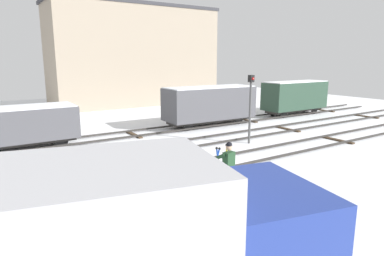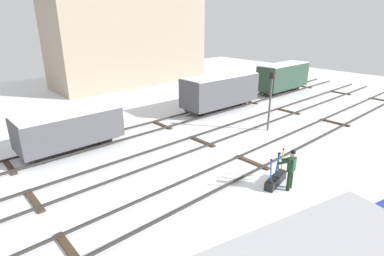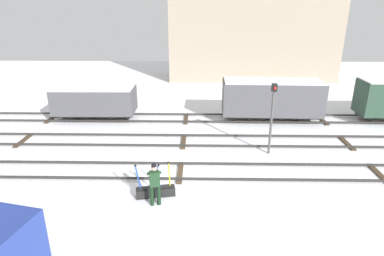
# 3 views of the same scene
# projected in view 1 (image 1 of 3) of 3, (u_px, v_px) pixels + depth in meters

# --- Properties ---
(ground_plane) EXTENTS (60.00, 60.00, 0.00)m
(ground_plane) POSITION_uv_depth(u_px,v_px,m) (205.00, 168.00, 13.71)
(ground_plane) COLOR white
(track_main_line) EXTENTS (44.00, 1.94, 0.18)m
(track_main_line) POSITION_uv_depth(u_px,v_px,m) (205.00, 166.00, 13.69)
(track_main_line) COLOR #2D2B28
(track_main_line) RESTS_ON ground_plane
(track_siding_near) EXTENTS (44.00, 1.94, 0.18)m
(track_siding_near) POSITION_uv_depth(u_px,v_px,m) (164.00, 147.00, 16.57)
(track_siding_near) COLOR #2D2B28
(track_siding_near) RESTS_ON ground_plane
(track_siding_far) EXTENTS (44.00, 1.94, 0.18)m
(track_siding_far) POSITION_uv_depth(u_px,v_px,m) (134.00, 133.00, 19.65)
(track_siding_far) COLOR #2D2B28
(track_siding_far) RESTS_ON ground_plane
(switch_lever_frame) EXTENTS (1.56, 0.65, 1.45)m
(switch_lever_frame) POSITION_uv_depth(u_px,v_px,m) (216.00, 180.00, 11.67)
(switch_lever_frame) COLOR black
(switch_lever_frame) RESTS_ON ground_plane
(rail_worker) EXTENTS (0.62, 0.70, 1.73)m
(rail_worker) POSITION_uv_depth(u_px,v_px,m) (228.00, 164.00, 11.09)
(rail_worker) COLOR black
(rail_worker) RESTS_ON ground_plane
(signal_post) EXTENTS (0.24, 0.32, 3.58)m
(signal_post) POSITION_uv_depth(u_px,v_px,m) (250.00, 102.00, 17.37)
(signal_post) COLOR #4C4C4C
(signal_post) RESTS_ON ground_plane
(apartment_building) EXTENTS (16.12, 5.63, 9.41)m
(apartment_building) POSITION_uv_depth(u_px,v_px,m) (135.00, 56.00, 32.76)
(apartment_building) COLOR gray
(apartment_building) RESTS_ON ground_plane
(freight_car_back_track) EXTENTS (5.11, 2.20, 2.12)m
(freight_car_back_track) POSITION_uv_depth(u_px,v_px,m) (21.00, 125.00, 16.32)
(freight_car_back_track) COLOR #2D2B28
(freight_car_back_track) RESTS_ON ground_plane
(freight_car_far_end) EXTENTS (6.21, 2.31, 2.61)m
(freight_car_far_end) POSITION_uv_depth(u_px,v_px,m) (210.00, 104.00, 22.26)
(freight_car_far_end) COLOR #2D2B28
(freight_car_far_end) RESTS_ON ground_plane
(freight_car_near_switch) EXTENTS (5.67, 1.94, 2.66)m
(freight_car_near_switch) POSITION_uv_depth(u_px,v_px,m) (295.00, 96.00, 26.68)
(freight_car_near_switch) COLOR #2D2B28
(freight_car_near_switch) RESTS_ON ground_plane
(perched_bird_roof_left) EXTENTS (0.22, 0.28, 0.13)m
(perched_bird_roof_left) POSITION_uv_depth(u_px,v_px,m) (119.00, 4.00, 31.91)
(perched_bird_roof_left) COLOR #514C47
(perched_bird_roof_left) RESTS_ON apartment_building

